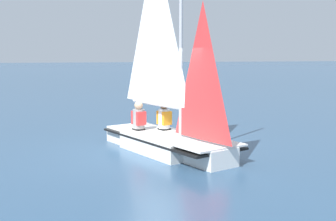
% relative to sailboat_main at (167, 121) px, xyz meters
% --- Properties ---
extents(ground_plane, '(260.00, 260.00, 0.00)m').
position_rel_sailboat_main_xyz_m(ground_plane, '(-0.01, 0.03, -0.74)').
color(ground_plane, '#2D4C6B').
extents(sailboat_main, '(2.58, 4.25, 5.24)m').
position_rel_sailboat_main_xyz_m(sailboat_main, '(0.00, 0.00, 0.00)').
color(sailboat_main, white).
rests_on(sailboat_main, ground_plane).
extents(sailor_helm, '(0.38, 0.40, 1.16)m').
position_rel_sailboat_main_xyz_m(sailor_helm, '(-0.14, -0.68, -0.12)').
color(sailor_helm, black).
rests_on(sailor_helm, ground_plane).
extents(sailor_crew, '(0.38, 0.40, 1.16)m').
position_rel_sailboat_main_xyz_m(sailor_crew, '(0.50, -0.86, -0.12)').
color(sailor_crew, black).
rests_on(sailor_crew, ground_plane).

